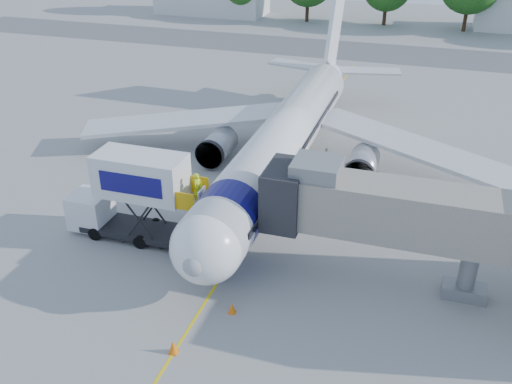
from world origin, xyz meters
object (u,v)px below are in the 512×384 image
(aircraft, at_px, (286,137))
(jet_bridge, at_px, (383,210))
(ground_tug, at_px, (209,373))
(catering_hiloader, at_px, (133,197))

(aircraft, xyz_separation_m, jet_bridge, (7.99, -11.12, 1.39))
(jet_bridge, distance_m, ground_tug, 11.69)
(jet_bridge, height_order, catering_hiloader, jet_bridge)
(jet_bridge, bearing_deg, catering_hiloader, -179.99)
(jet_bridge, relative_size, ground_tug, 4.02)
(aircraft, height_order, catering_hiloader, aircraft)
(ground_tug, bearing_deg, catering_hiloader, 123.68)
(jet_bridge, bearing_deg, aircraft, 125.70)
(jet_bridge, relative_size, catering_hiloader, 1.62)
(aircraft, bearing_deg, ground_tug, -83.71)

